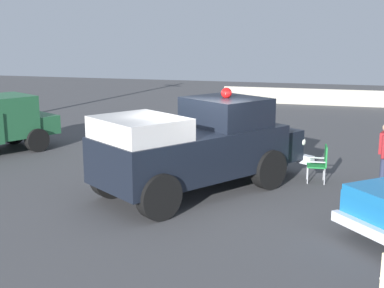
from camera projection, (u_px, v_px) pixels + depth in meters
The scene contains 5 objects.
ground_plane at pixel (192, 196), 12.67m from camera, with size 60.00×60.00×0.00m, color #424244.
vintage_fire_truck at pixel (199, 145), 12.84m from camera, with size 5.14×6.14×2.59m.
lawn_chair_by_car at pixel (157, 144), 15.82m from camera, with size 0.66×0.66×1.02m.
lawn_chair_spare at pixel (321, 161), 13.74m from camera, with size 0.54×0.55×1.02m.
background_fence at pixel (345, 98), 28.14m from camera, with size 13.62×0.12×0.90m.
Camera 1 is at (-3.35, 11.63, 3.97)m, focal length 47.83 mm.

